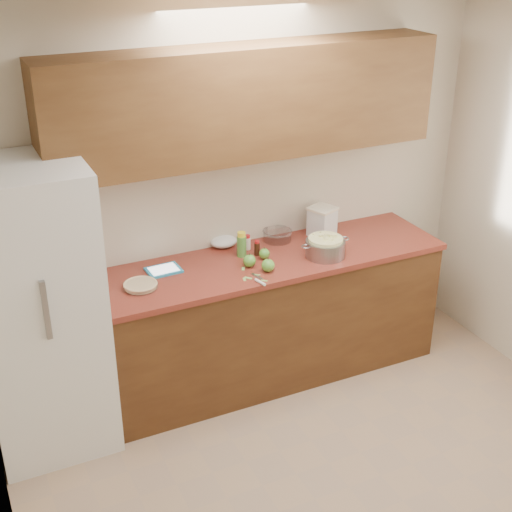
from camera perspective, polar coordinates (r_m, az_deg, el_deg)
name	(u,v)px	position (r m, az deg, el deg)	size (l,w,h in m)	color
room_shell	(389,311)	(3.47, 10.60, -4.37)	(3.60, 3.60, 3.60)	#9F8167
counter_run	(257,319)	(4.99, 0.06, -5.09)	(2.64, 0.68, 0.92)	#563418
upper_cabinets	(246,102)	(4.55, -0.78, 12.18)	(2.60, 0.34, 0.70)	brown
fridge	(39,312)	(4.40, -17.00, -4.27)	(0.70, 0.70, 1.80)	white
pie	(140,285)	(4.47, -9.23, -2.33)	(0.22, 0.22, 0.04)	silver
colander	(325,247)	(4.82, 5.56, 0.70)	(0.36, 0.27, 0.13)	gray
flour_canister	(322,221)	(5.13, 5.31, 2.80)	(0.23, 0.23, 0.21)	silver
tablet	(164,270)	(4.66, -7.40, -1.12)	(0.22, 0.18, 0.02)	teal
paring_knife	(260,281)	(4.48, 0.30, -2.04)	(0.07, 0.20, 0.02)	gray
lemon_bottle	(242,245)	(4.79, -1.16, 0.91)	(0.06, 0.06, 0.18)	#4C8C38
cinnamon_shaker	(247,243)	(4.90, -0.69, 1.08)	(0.04, 0.04, 0.11)	beige
vanilla_bottle	(257,248)	(4.82, 0.08, 0.63)	(0.04, 0.04, 0.11)	black
mixing_bowl	(277,235)	(5.04, 1.72, 1.70)	(0.21, 0.21, 0.08)	silver
paper_towel	(224,242)	(4.95, -2.60, 1.16)	(0.19, 0.15, 0.08)	white
apple_left	(249,261)	(4.67, -0.53, -0.38)	(0.08, 0.08, 0.10)	#559B33
apple_center	(264,254)	(4.78, 0.67, 0.19)	(0.07, 0.07, 0.08)	#559B33
apple_front	(268,265)	(4.60, 0.97, -0.76)	(0.09, 0.09, 0.10)	#559B33
peel_a	(244,279)	(4.52, -0.93, -1.88)	(0.04, 0.02, 0.00)	#93BE5C
peel_b	(248,278)	(4.53, -0.64, -1.77)	(0.05, 0.02, 0.00)	#93BE5C
peel_c	(243,269)	(4.65, -1.03, -1.03)	(0.05, 0.02, 0.00)	#93BE5C
peel_d	(258,275)	(4.57, 0.12, -1.52)	(0.04, 0.01, 0.00)	#93BE5C
peel_e	(264,281)	(4.50, 0.65, -1.98)	(0.04, 0.02, 0.00)	#93BE5C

